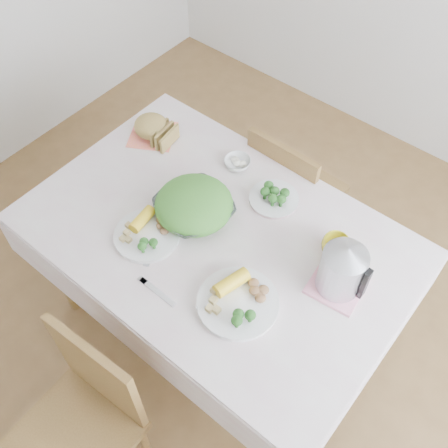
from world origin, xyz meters
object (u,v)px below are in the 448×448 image
Objects in this scene: salad_bowl at (194,209)px; chair_far at (298,185)px; yellow_mug at (335,247)px; dinner_plate_left at (147,235)px; dining_table at (218,284)px; dinner_plate_right at (238,303)px; chair_near at (73,433)px; electric_kettle at (342,268)px.

chair_far is at bearing 80.65° from salad_bowl.
chair_far is at bearing 134.13° from yellow_mug.
chair_far is at bearing 78.24° from dinner_plate_left.
dining_table is 0.51m from dinner_plate_right.
yellow_mug is (0.38, 1.06, 0.34)m from chair_near.
dinner_plate_left is (-0.20, -0.19, 0.40)m from dining_table.
dinner_plate_left is at bearing -136.98° from dining_table.
chair_near reaches higher than yellow_mug.
electric_kettle reaches higher than salad_bowl.
chair_near is at bearing -88.08° from dining_table.
salad_bowl is 0.44m from dinner_plate_right.
dining_table is at bearing -6.67° from salad_bowl.
chair_far reaches higher than dinner_plate_left.
dinner_plate_right is (0.39, -0.21, -0.03)m from salad_bowl.
chair_near is at bearing -109.54° from dinner_plate_right.
dinner_plate_left is (-0.18, -0.84, 0.31)m from chair_far.
salad_bowl is 1.13× the size of dinner_plate_left.
dining_table is 0.71m from electric_kettle.
dinner_plate_left is (-0.23, 0.66, 0.31)m from chair_near.
chair_near is 1.03× the size of chair_far.
chair_near is (0.03, -0.85, 0.09)m from dining_table.
dinner_plate_right is (0.26, -0.20, 0.40)m from dining_table.
salad_bowl is 1.00× the size of dinner_plate_right.
dinner_plate_left is at bearing -146.55° from yellow_mug.
yellow_mug is at bearing 27.76° from dining_table.
chair_far is 2.92× the size of salad_bowl.
salad_bowl is at bearing -161.24° from electric_kettle.
yellow_mug is (0.53, 0.20, 0.01)m from salad_bowl.
salad_bowl is (-0.16, 0.86, 0.33)m from chair_near.
electric_kettle is at bearing 133.80° from chair_far.
chair_near reaches higher than salad_bowl.
yellow_mug reaches higher than dinner_plate_right.
chair_far is 0.95m from dinner_plate_right.
dining_table is 1.63× the size of chair_far.
dinner_plate_right is 1.31× the size of electric_kettle.
yellow_mug is (0.14, 0.41, 0.03)m from dinner_plate_right.
dining_table is 4.75× the size of dinner_plate_right.
electric_kettle is at bearing 10.73° from dining_table.
chair_far reaches higher than dinner_plate_right.
chair_far is 2.91× the size of dinner_plate_right.
chair_far is (-0.05, 1.50, 0.00)m from chair_near.
yellow_mug is at bearing 70.61° from dinner_plate_right.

